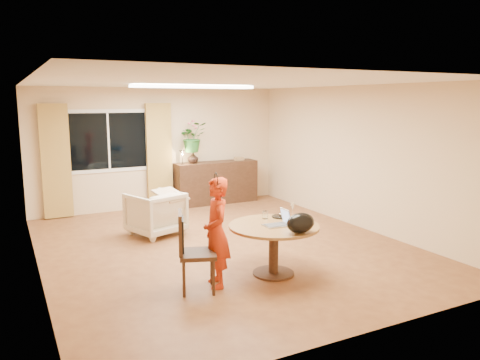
# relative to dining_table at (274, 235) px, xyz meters

# --- Properties ---
(floor) EXTENTS (6.50, 6.50, 0.00)m
(floor) POSITION_rel_dining_table_xyz_m (-0.08, 1.42, -0.54)
(floor) COLOR brown
(floor) RESTS_ON ground
(ceiling) EXTENTS (6.50, 6.50, 0.00)m
(ceiling) POSITION_rel_dining_table_xyz_m (-0.08, 1.42, 2.06)
(ceiling) COLOR white
(ceiling) RESTS_ON wall_back
(wall_back) EXTENTS (5.50, 0.00, 5.50)m
(wall_back) POSITION_rel_dining_table_xyz_m (-0.08, 4.67, 0.76)
(wall_back) COLOR #D9B78D
(wall_back) RESTS_ON floor
(wall_left) EXTENTS (0.00, 6.50, 6.50)m
(wall_left) POSITION_rel_dining_table_xyz_m (-2.83, 1.42, 0.76)
(wall_left) COLOR #D9B78D
(wall_left) RESTS_ON floor
(wall_right) EXTENTS (0.00, 6.50, 6.50)m
(wall_right) POSITION_rel_dining_table_xyz_m (2.67, 1.42, 0.76)
(wall_right) COLOR #D9B78D
(wall_right) RESTS_ON floor
(window) EXTENTS (1.70, 0.03, 1.30)m
(window) POSITION_rel_dining_table_xyz_m (-1.18, 4.65, 0.96)
(window) COLOR white
(window) RESTS_ON wall_back
(curtain_left) EXTENTS (0.55, 0.08, 2.25)m
(curtain_left) POSITION_rel_dining_table_xyz_m (-2.23, 4.58, 0.60)
(curtain_left) COLOR olive
(curtain_left) RESTS_ON wall_back
(curtain_right) EXTENTS (0.55, 0.08, 2.25)m
(curtain_right) POSITION_rel_dining_table_xyz_m (-0.13, 4.58, 0.60)
(curtain_right) COLOR olive
(curtain_right) RESTS_ON wall_back
(ceiling_panel) EXTENTS (2.20, 0.35, 0.05)m
(ceiling_panel) POSITION_rel_dining_table_xyz_m (-0.08, 2.62, 2.02)
(ceiling_panel) COLOR white
(ceiling_panel) RESTS_ON ceiling
(dining_table) EXTENTS (1.21, 1.21, 0.69)m
(dining_table) POSITION_rel_dining_table_xyz_m (0.00, 0.00, 0.00)
(dining_table) COLOR brown
(dining_table) RESTS_ON floor
(dining_chair) EXTENTS (0.60, 0.58, 1.00)m
(dining_chair) POSITION_rel_dining_table_xyz_m (-1.11, -0.05, -0.04)
(dining_chair) COLOR black
(dining_chair) RESTS_ON floor
(child) EXTENTS (0.56, 0.42, 1.39)m
(child) POSITION_rel_dining_table_xyz_m (-0.84, -0.01, 0.15)
(child) COLOR red
(child) RESTS_ON floor
(laptop) EXTENTS (0.35, 0.24, 0.23)m
(laptop) POSITION_rel_dining_table_xyz_m (-0.00, -0.05, 0.26)
(laptop) COLOR #B7B7BC
(laptop) RESTS_ON dining_table
(tumbler) EXTENTS (0.08, 0.08, 0.11)m
(tumbler) POSITION_rel_dining_table_xyz_m (0.06, 0.34, 0.20)
(tumbler) COLOR white
(tumbler) RESTS_ON dining_table
(wine_glass) EXTENTS (0.09, 0.09, 0.21)m
(wine_glass) POSITION_rel_dining_table_xyz_m (0.44, 0.22, 0.25)
(wine_glass) COLOR white
(wine_glass) RESTS_ON dining_table
(pot_lid) EXTENTS (0.25, 0.25, 0.04)m
(pot_lid) POSITION_rel_dining_table_xyz_m (0.29, 0.31, 0.17)
(pot_lid) COLOR white
(pot_lid) RESTS_ON dining_table
(handbag) EXTENTS (0.44, 0.32, 0.26)m
(handbag) POSITION_rel_dining_table_xyz_m (0.09, -0.49, 0.28)
(handbag) COLOR black
(handbag) RESTS_ON dining_table
(armchair) EXTENTS (1.05, 1.06, 0.76)m
(armchair) POSITION_rel_dining_table_xyz_m (-0.85, 2.58, -0.16)
(armchair) COLOR beige
(armchair) RESTS_ON floor
(throw) EXTENTS (0.61, 0.67, 0.03)m
(throw) POSITION_rel_dining_table_xyz_m (-0.59, 2.52, 0.24)
(throw) COLOR beige
(throw) RESTS_ON armchair
(sideboard) EXTENTS (1.91, 0.47, 0.95)m
(sideboard) POSITION_rel_dining_table_xyz_m (1.15, 4.43, -0.07)
(sideboard) COLOR black
(sideboard) RESTS_ON floor
(vase) EXTENTS (0.29, 0.29, 0.25)m
(vase) POSITION_rel_dining_table_xyz_m (0.60, 4.43, 0.53)
(vase) COLOR black
(vase) RESTS_ON sideboard
(bouquet) EXTENTS (0.64, 0.56, 0.66)m
(bouquet) POSITION_rel_dining_table_xyz_m (0.59, 4.43, 0.99)
(bouquet) COLOR #286425
(bouquet) RESTS_ON vase
(book_stack) EXTENTS (0.21, 0.16, 0.08)m
(book_stack) POSITION_rel_dining_table_xyz_m (1.74, 4.43, 0.45)
(book_stack) COLOR #906D49
(book_stack) RESTS_ON sideboard
(desk_lamp) EXTENTS (0.13, 0.13, 0.32)m
(desk_lamp) POSITION_rel_dining_table_xyz_m (0.33, 4.38, 0.57)
(desk_lamp) COLOR black
(desk_lamp) RESTS_ON sideboard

